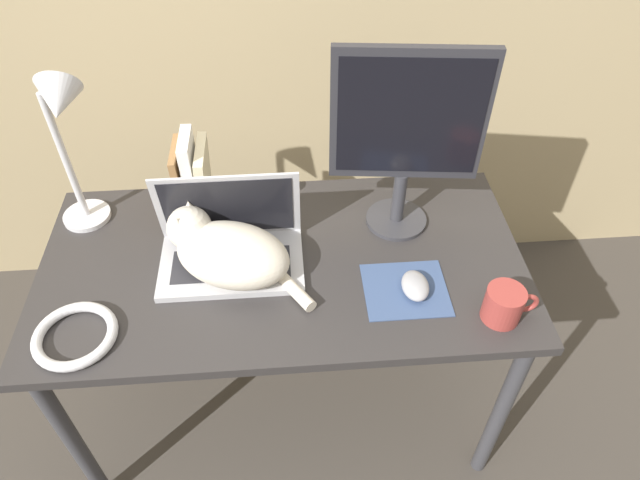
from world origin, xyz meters
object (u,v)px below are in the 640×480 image
at_px(desk_lamp, 64,129).
at_px(cable_coil, 75,335).
at_px(webcam, 283,185).
at_px(external_monitor, 407,132).
at_px(laptop, 231,246).
at_px(book_row, 193,177).
at_px(computer_mouse, 415,286).
at_px(cat, 227,251).
at_px(mug, 504,305).

distance_m(desk_lamp, cable_coil, 0.50).
bearing_deg(webcam, external_monitor, -23.64).
relative_size(laptop, book_row, 1.54).
bearing_deg(book_row, external_monitor, -10.61).
distance_m(computer_mouse, cable_coil, 0.81).
xyz_separation_m(computer_mouse, cable_coil, (-0.81, -0.08, -0.01)).
bearing_deg(cat, book_row, 110.67).
relative_size(cat, computer_mouse, 3.75).
height_order(laptop, desk_lamp, desk_lamp).
bearing_deg(computer_mouse, desk_lamp, 159.41).
bearing_deg(cat, desk_lamp, 150.73).
height_order(computer_mouse, desk_lamp, desk_lamp).
distance_m(webcam, mug, 0.71).
bearing_deg(book_row, cat, -69.33).
bearing_deg(laptop, external_monitor, 13.77).
height_order(computer_mouse, book_row, book_row).
bearing_deg(mug, computer_mouse, 153.80).
bearing_deg(computer_mouse, book_row, 146.89).
height_order(cat, external_monitor, external_monitor).
bearing_deg(cable_coil, mug, -0.70).
height_order(external_monitor, cable_coil, external_monitor).
bearing_deg(laptop, mug, -20.57).
relative_size(external_monitor, webcam, 7.95).
distance_m(book_row, webcam, 0.26).
distance_m(laptop, desk_lamp, 0.49).
xyz_separation_m(laptop, webcam, (0.14, 0.25, -0.01)).
height_order(desk_lamp, webcam, desk_lamp).
bearing_deg(book_row, mug, -31.45).
distance_m(cable_coil, mug, 1.00).
xyz_separation_m(cat, mug, (0.65, -0.20, -0.03)).
height_order(computer_mouse, mug, mug).
height_order(cable_coil, mug, mug).
relative_size(laptop, mug, 2.81).
bearing_deg(cat, cable_coil, -151.78).
bearing_deg(laptop, cat, -97.34).
distance_m(cat, desk_lamp, 0.49).
height_order(cat, computer_mouse, cat).
relative_size(external_monitor, cable_coil, 2.67).
height_order(desk_lamp, cable_coil, desk_lamp).
bearing_deg(mug, laptop, 159.43).
bearing_deg(webcam, computer_mouse, -51.65).
height_order(laptop, webcam, laptop).
bearing_deg(cable_coil, cat, 28.22).
relative_size(book_row, mug, 1.83).
xyz_separation_m(external_monitor, book_row, (-0.56, 0.11, -0.19)).
xyz_separation_m(external_monitor, mug, (0.19, -0.35, -0.25)).
bearing_deg(external_monitor, laptop, -166.23).
relative_size(external_monitor, book_row, 2.17).
bearing_deg(cat, computer_mouse, -12.76).
bearing_deg(laptop, book_row, 115.69).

